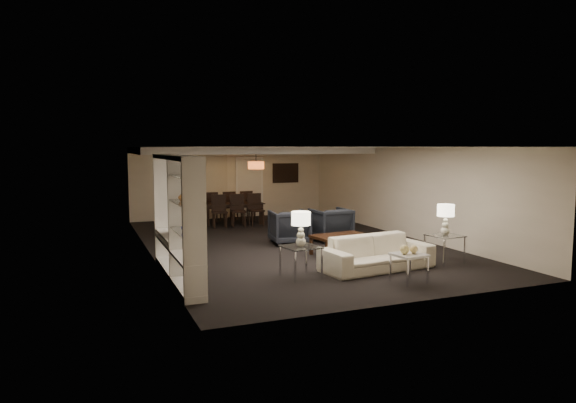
{
  "coord_description": "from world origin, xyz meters",
  "views": [
    {
      "loc": [
        -4.93,
        -12.23,
        2.49
      ],
      "look_at": [
        0.0,
        0.0,
        1.1
      ],
      "focal_mm": 32.0,
      "sensor_mm": 36.0,
      "label": 1
    }
  ],
  "objects_px": {
    "floor_speaker": "(172,231)",
    "chair_nr": "(256,210)",
    "sofa": "(377,253)",
    "side_table_right": "(445,249)",
    "coffee_table": "(340,245)",
    "pendant_light": "(256,165)",
    "marble_table": "(409,268)",
    "chair_fl": "(210,207)",
    "table_lamp_left": "(301,229)",
    "television": "(173,221)",
    "chair_nm": "(238,210)",
    "chair_fr": "(244,205)",
    "chair_fm": "(227,206)",
    "chair_nl": "(220,211)",
    "floor_lamp": "(185,197)",
    "dining_table": "(233,213)",
    "side_table_left": "(301,262)",
    "table_lamp_right": "(445,220)",
    "vase_blue": "(186,226)",
    "armchair_left": "(289,227)",
    "armchair_right": "(331,224)",
    "vase_amber": "(183,196)"
  },
  "relations": [
    {
      "from": "floor_speaker",
      "to": "chair_nr",
      "type": "height_order",
      "value": "floor_speaker"
    },
    {
      "from": "sofa",
      "to": "side_table_right",
      "type": "relative_size",
      "value": 3.64
    },
    {
      "from": "coffee_table",
      "to": "side_table_right",
      "type": "xyz_separation_m",
      "value": [
        1.7,
        -1.6,
        0.07
      ]
    },
    {
      "from": "pendant_light",
      "to": "sofa",
      "type": "bearing_deg",
      "value": -87.34
    },
    {
      "from": "marble_table",
      "to": "chair_fl",
      "type": "relative_size",
      "value": 0.53
    },
    {
      "from": "table_lamp_left",
      "to": "television",
      "type": "bearing_deg",
      "value": 149.02
    },
    {
      "from": "floor_speaker",
      "to": "chair_nm",
      "type": "xyz_separation_m",
      "value": [
        2.69,
        3.89,
        -0.09
      ]
    },
    {
      "from": "pendant_light",
      "to": "chair_fr",
      "type": "relative_size",
      "value": 0.51
    },
    {
      "from": "marble_table",
      "to": "floor_speaker",
      "type": "bearing_deg",
      "value": 133.98
    },
    {
      "from": "chair_nr",
      "to": "chair_fm",
      "type": "height_order",
      "value": "same"
    },
    {
      "from": "sofa",
      "to": "chair_nl",
      "type": "bearing_deg",
      "value": 97.16
    },
    {
      "from": "chair_fm",
      "to": "chair_fr",
      "type": "height_order",
      "value": "same"
    },
    {
      "from": "sofa",
      "to": "floor_lamp",
      "type": "relative_size",
      "value": 1.37
    },
    {
      "from": "table_lamp_left",
      "to": "dining_table",
      "type": "xyz_separation_m",
      "value": [
        0.7,
        7.26,
        -0.6
      ]
    },
    {
      "from": "side_table_left",
      "to": "chair_nm",
      "type": "xyz_separation_m",
      "value": [
        0.7,
        6.61,
        0.21
      ]
    },
    {
      "from": "table_lamp_left",
      "to": "table_lamp_right",
      "type": "bearing_deg",
      "value": 0.0
    },
    {
      "from": "side_table_right",
      "to": "vase_blue",
      "type": "xyz_separation_m",
      "value": [
        -5.63,
        -0.18,
        0.84
      ]
    },
    {
      "from": "side_table_right",
      "to": "vase_blue",
      "type": "relative_size",
      "value": 3.92
    },
    {
      "from": "table_lamp_left",
      "to": "chair_fm",
      "type": "distance_m",
      "value": 7.96
    },
    {
      "from": "dining_table",
      "to": "floor_lamp",
      "type": "bearing_deg",
      "value": 156.04
    },
    {
      "from": "table_lamp_right",
      "to": "chair_nl",
      "type": "distance_m",
      "value": 7.4
    },
    {
      "from": "floor_lamp",
      "to": "television",
      "type": "bearing_deg",
      "value": -102.65
    },
    {
      "from": "coffee_table",
      "to": "side_table_left",
      "type": "bearing_deg",
      "value": -136.74
    },
    {
      "from": "side_table_left",
      "to": "armchair_left",
      "type": "bearing_deg",
      "value": 71.57
    },
    {
      "from": "floor_lamp",
      "to": "table_lamp_left",
      "type": "bearing_deg",
      "value": -84.94
    },
    {
      "from": "armchair_left",
      "to": "side_table_left",
      "type": "distance_m",
      "value": 3.48
    },
    {
      "from": "chair_nl",
      "to": "armchair_left",
      "type": "bearing_deg",
      "value": -65.96
    },
    {
      "from": "armchair_right",
      "to": "dining_table",
      "type": "height_order",
      "value": "armchair_right"
    },
    {
      "from": "marble_table",
      "to": "floor_lamp",
      "type": "bearing_deg",
      "value": 104.86
    },
    {
      "from": "table_lamp_right",
      "to": "floor_lamp",
      "type": "xyz_separation_m",
      "value": [
        -4.11,
        7.97,
        -0.08
      ]
    },
    {
      "from": "table_lamp_right",
      "to": "vase_amber",
      "type": "distance_m",
      "value": 5.67
    },
    {
      "from": "armchair_right",
      "to": "chair_nm",
      "type": "distance_m",
      "value": 3.68
    },
    {
      "from": "television",
      "to": "chair_nr",
      "type": "distance_m",
      "value": 6.37
    },
    {
      "from": "pendant_light",
      "to": "chair_fm",
      "type": "height_order",
      "value": "pendant_light"
    },
    {
      "from": "marble_table",
      "to": "floor_lamp",
      "type": "distance_m",
      "value": 9.4
    },
    {
      "from": "table_lamp_right",
      "to": "chair_fm",
      "type": "distance_m",
      "value": 8.37
    },
    {
      "from": "vase_amber",
      "to": "chair_fm",
      "type": "relative_size",
      "value": 0.17
    },
    {
      "from": "armchair_left",
      "to": "chair_fr",
      "type": "bearing_deg",
      "value": -85.93
    },
    {
      "from": "table_lamp_right",
      "to": "floor_lamp",
      "type": "relative_size",
      "value": 0.39
    },
    {
      "from": "chair_nl",
      "to": "chair_nm",
      "type": "height_order",
      "value": "same"
    },
    {
      "from": "pendant_light",
      "to": "sofa",
      "type": "height_order",
      "value": "pendant_light"
    },
    {
      "from": "sofa",
      "to": "armchair_left",
      "type": "bearing_deg",
      "value": 93.86
    },
    {
      "from": "vase_blue",
      "to": "coffee_table",
      "type": "bearing_deg",
      "value": 24.33
    },
    {
      "from": "armchair_left",
      "to": "dining_table",
      "type": "xyz_separation_m",
      "value": [
        -0.4,
        3.96,
        -0.1
      ]
    },
    {
      "from": "chair_nl",
      "to": "chair_nm",
      "type": "bearing_deg",
      "value": 7.24
    },
    {
      "from": "table_lamp_left",
      "to": "chair_fm",
      "type": "bearing_deg",
      "value": 84.95
    },
    {
      "from": "table_lamp_right",
      "to": "dining_table",
      "type": "bearing_deg",
      "value": 110.39
    },
    {
      "from": "coffee_table",
      "to": "chair_fl",
      "type": "relative_size",
      "value": 1.27
    },
    {
      "from": "pendant_light",
      "to": "side_table_right",
      "type": "xyz_separation_m",
      "value": [
        2.02,
        -6.84,
        -1.62
      ]
    },
    {
      "from": "armchair_left",
      "to": "side_table_right",
      "type": "relative_size",
      "value": 1.49
    }
  ]
}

